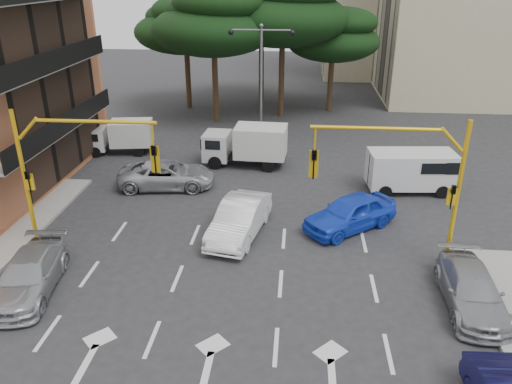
# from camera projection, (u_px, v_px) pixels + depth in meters

# --- Properties ---
(ground) EXTENTS (120.00, 120.00, 0.00)m
(ground) POSITION_uv_depth(u_px,v_px,m) (228.00, 281.00, 19.10)
(ground) COLOR #28282B
(ground) RESTS_ON ground
(median_strip) EXTENTS (1.40, 6.00, 0.15)m
(median_strip) POSITION_uv_depth(u_px,v_px,m) (261.00, 146.00, 33.64)
(median_strip) COLOR gray
(median_strip) RESTS_ON ground
(pine_left_near) EXTENTS (9.15, 9.15, 10.23)m
(pine_left_near) POSITION_uv_depth(u_px,v_px,m) (214.00, 20.00, 36.31)
(pine_left_near) COLOR #382616
(pine_left_near) RESTS_ON ground
(pine_center) EXTENTS (9.98, 9.98, 11.16)m
(pine_center) POSITION_uv_depth(u_px,v_px,m) (284.00, 8.00, 37.46)
(pine_center) COLOR #382616
(pine_center) RESTS_ON ground
(pine_left_far) EXTENTS (8.32, 8.32, 9.30)m
(pine_left_far) POSITION_uv_depth(u_px,v_px,m) (186.00, 24.00, 40.47)
(pine_left_far) COLOR #382616
(pine_left_far) RESTS_ON ground
(pine_right) EXTENTS (7.49, 7.49, 8.37)m
(pine_right) POSITION_uv_depth(u_px,v_px,m) (334.00, 34.00, 39.80)
(pine_right) COLOR #382616
(pine_right) RESTS_ON ground
(pine_back) EXTENTS (9.15, 9.15, 10.23)m
(pine_back) POSITION_uv_depth(u_px,v_px,m) (262.00, 13.00, 42.45)
(pine_back) COLOR #382616
(pine_back) RESTS_ON ground
(signal_mast_right) EXTENTS (5.79, 0.37, 6.00)m
(signal_mast_right) POSITION_uv_depth(u_px,v_px,m) (412.00, 173.00, 18.79)
(signal_mast_right) COLOR yellow
(signal_mast_right) RESTS_ON ground
(signal_mast_left) EXTENTS (5.79, 0.37, 6.00)m
(signal_mast_left) POSITION_uv_depth(u_px,v_px,m) (64.00, 162.00, 19.88)
(signal_mast_left) COLOR yellow
(signal_mast_left) RESTS_ON ground
(street_lamp_center) EXTENTS (4.16, 0.36, 7.77)m
(street_lamp_center) POSITION_uv_depth(u_px,v_px,m) (261.00, 65.00, 31.46)
(street_lamp_center) COLOR slate
(street_lamp_center) RESTS_ON median_strip
(car_white_hatch) EXTENTS (2.64, 5.12, 1.61)m
(car_white_hatch) POSITION_uv_depth(u_px,v_px,m) (240.00, 219.00, 22.11)
(car_white_hatch) COLOR white
(car_white_hatch) RESTS_ON ground
(car_blue_compact) EXTENTS (4.77, 4.33, 1.57)m
(car_blue_compact) POSITION_uv_depth(u_px,v_px,m) (350.00, 213.00, 22.70)
(car_blue_compact) COLOR blue
(car_blue_compact) RESTS_ON ground
(car_silver_wagon) EXTENTS (2.58, 4.94, 1.37)m
(car_silver_wagon) POSITION_uv_depth(u_px,v_px,m) (29.00, 275.00, 18.23)
(car_silver_wagon) COLOR #9FA2A7
(car_silver_wagon) RESTS_ON ground
(car_silver_cross_a) EXTENTS (5.38, 2.94, 1.43)m
(car_silver_cross_a) POSITION_uv_depth(u_px,v_px,m) (167.00, 175.00, 27.11)
(car_silver_cross_a) COLOR #ABADB4
(car_silver_cross_a) RESTS_ON ground
(car_silver_parked) EXTENTS (1.99, 4.62, 1.32)m
(car_silver_parked) POSITION_uv_depth(u_px,v_px,m) (471.00, 290.00, 17.43)
(car_silver_parked) COLOR #929399
(car_silver_parked) RESTS_ON ground
(van_white) EXTENTS (4.62, 2.39, 2.23)m
(van_white) POSITION_uv_depth(u_px,v_px,m) (410.00, 171.00, 26.50)
(van_white) COLOR silver
(van_white) RESTS_ON ground
(box_truck_a) EXTENTS (4.53, 2.45, 2.12)m
(box_truck_a) POSITION_uv_depth(u_px,v_px,m) (120.00, 137.00, 32.13)
(box_truck_a) COLOR silver
(box_truck_a) RESTS_ON ground
(box_truck_b) EXTENTS (5.15, 2.41, 2.48)m
(box_truck_b) POSITION_uv_depth(u_px,v_px,m) (246.00, 146.00, 29.99)
(box_truck_b) COLOR silver
(box_truck_b) RESTS_ON ground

